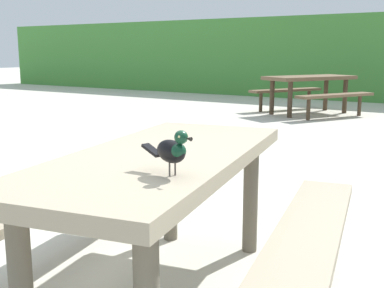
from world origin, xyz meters
The scene contains 3 objects.
picnic_table_foreground centered at (0.03, 0.07, 0.56)m, with size 1.98×2.00×0.74m.
bird_grackle centered at (0.33, -0.28, 0.84)m, with size 0.28×0.12×0.18m.
picnic_table_mid_right centered at (-1.78, 7.48, 0.56)m, with size 2.29×2.31×0.74m.
Camera 1 is at (1.36, -1.76, 1.21)m, focal length 45.23 mm.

